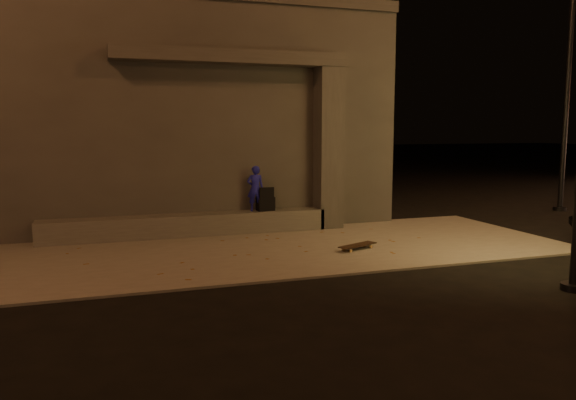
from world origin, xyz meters
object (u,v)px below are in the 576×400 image
object	(u,v)px
backpack	(265,202)
skateboard	(358,245)
column	(328,149)
skateboarder	(255,188)

from	to	relation	value
backpack	skateboard	xyz separation A→B (m)	(1.08, -2.42, -0.55)
column	skateboard	world-z (taller)	column
column	skateboard	distance (m)	3.00
backpack	skateboard	size ratio (longest dim) A/B	0.60
skateboarder	backpack	world-z (taller)	skateboarder
column	backpack	xyz separation A→B (m)	(-1.49, 0.00, -1.17)
skateboarder	backpack	size ratio (longest dim) A/B	1.90
skateboarder	backpack	bearing A→B (deg)	-168.62
column	skateboarder	bearing A→B (deg)	180.00
skateboarder	backpack	distance (m)	0.39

